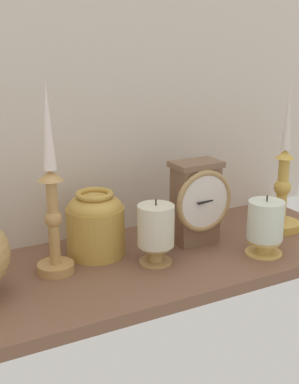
% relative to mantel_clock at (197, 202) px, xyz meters
% --- Properties ---
extents(ground_plane, '(1.00, 0.36, 0.02)m').
position_rel_mantel_clock_xyz_m(ground_plane, '(-0.16, -0.02, -0.11)').
color(ground_plane, brown).
extents(back_wall, '(1.20, 0.02, 0.65)m').
position_rel_mantel_clock_xyz_m(back_wall, '(-0.16, 0.16, 0.23)').
color(back_wall, beige).
rests_on(back_wall, ground_plane).
extents(mantel_clock, '(0.13, 0.08, 0.18)m').
position_rel_mantel_clock_xyz_m(mantel_clock, '(0.00, 0.00, 0.00)').
color(mantel_clock, brown).
rests_on(mantel_clock, ground_plane).
extents(candlestick_tall_left, '(0.07, 0.07, 0.36)m').
position_rel_mantel_clock_xyz_m(candlestick_tall_left, '(-0.32, 0.01, 0.04)').
color(candlestick_tall_left, tan).
rests_on(candlestick_tall_left, ground_plane).
extents(candlestick_tall_center, '(0.09, 0.09, 0.34)m').
position_rel_mantel_clock_xyz_m(candlestick_tall_center, '(0.22, -0.02, 0.00)').
color(candlestick_tall_center, gold).
rests_on(candlestick_tall_center, ground_plane).
extents(brass_vase_jar, '(0.12, 0.12, 0.14)m').
position_rel_mantel_clock_xyz_m(brass_vase_jar, '(-0.22, 0.05, -0.02)').
color(brass_vase_jar, gold).
rests_on(brass_vase_jar, ground_plane).
extents(pillar_candle_front, '(0.08, 0.08, 0.13)m').
position_rel_mantel_clock_xyz_m(pillar_candle_front, '(0.09, -0.12, -0.03)').
color(pillar_candle_front, '#D8B25D').
rests_on(pillar_candle_front, ground_plane).
extents(pillar_candle_near_clock, '(0.07, 0.07, 0.13)m').
position_rel_mantel_clock_xyz_m(pillar_candle_near_clock, '(-0.13, -0.05, -0.03)').
color(pillar_candle_near_clock, tan).
rests_on(pillar_candle_near_clock, ground_plane).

